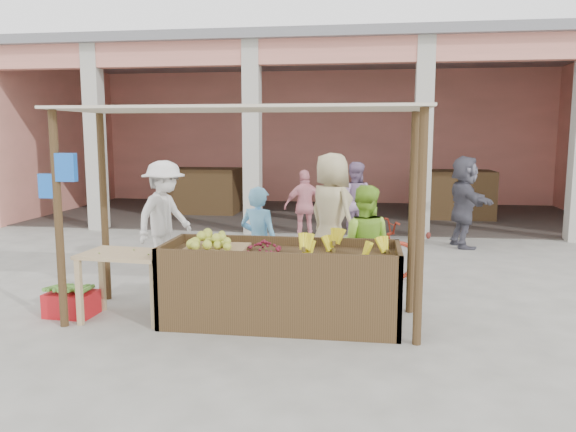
% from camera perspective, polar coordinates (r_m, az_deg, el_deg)
% --- Properties ---
extents(ground, '(60.00, 60.00, 0.00)m').
position_cam_1_polar(ground, '(6.50, -5.12, -10.53)').
color(ground, slate).
rests_on(ground, ground).
extents(market_building, '(14.40, 6.40, 4.20)m').
position_cam_1_polar(market_building, '(14.99, 2.96, 10.59)').
color(market_building, '#E68978').
rests_on(market_building, ground).
extents(fruit_stall, '(2.60, 0.95, 0.80)m').
position_cam_1_polar(fruit_stall, '(6.29, -0.70, -7.34)').
color(fruit_stall, '#46311C').
rests_on(fruit_stall, ground).
extents(stall_awning, '(4.09, 1.35, 2.39)m').
position_cam_1_polar(stall_awning, '(6.22, -5.36, 7.18)').
color(stall_awning, '#46311C').
rests_on(stall_awning, ground).
extents(banana_heap, '(1.01, 0.55, 0.18)m').
position_cam_1_polar(banana_heap, '(6.11, 5.70, -3.09)').
color(banana_heap, yellow).
rests_on(banana_heap, fruit_stall).
extents(melon_tray, '(0.67, 0.58, 0.19)m').
position_cam_1_polar(melon_tray, '(6.27, -7.30, -2.88)').
color(melon_tray, '#94744C').
rests_on(melon_tray, fruit_stall).
extents(berry_heap, '(0.46, 0.37, 0.15)m').
position_cam_1_polar(berry_heap, '(6.22, -2.44, -3.04)').
color(berry_heap, maroon).
rests_on(berry_heap, fruit_stall).
extents(side_table, '(1.01, 0.71, 0.78)m').
position_cam_1_polar(side_table, '(6.62, -16.17, -4.74)').
color(side_table, tan).
rests_on(side_table, ground).
extents(papaya_pile, '(0.72, 0.41, 0.21)m').
position_cam_1_polar(papaya_pile, '(6.57, -16.25, -2.70)').
color(papaya_pile, '#4B852B').
rests_on(papaya_pile, side_table).
extents(red_crate, '(0.56, 0.42, 0.28)m').
position_cam_1_polar(red_crate, '(7.07, -21.13, -8.32)').
color(red_crate, red).
rests_on(red_crate, ground).
extents(plantain_bundle, '(0.41, 0.28, 0.08)m').
position_cam_1_polar(plantain_bundle, '(7.02, -21.21, -6.90)').
color(plantain_bundle, '#579436').
rests_on(plantain_bundle, red_crate).
extents(produce_sacks, '(0.71, 0.67, 0.54)m').
position_cam_1_polar(produce_sacks, '(11.72, 13.31, -0.89)').
color(produce_sacks, maroon).
rests_on(produce_sacks, ground).
extents(vendor_blue, '(0.68, 0.59, 1.54)m').
position_cam_1_polar(vendor_blue, '(7.23, -2.98, -2.28)').
color(vendor_blue, '#6AB9F0').
rests_on(vendor_blue, ground).
extents(vendor_green, '(0.79, 0.50, 1.57)m').
position_cam_1_polar(vendor_green, '(6.94, 7.64, -2.66)').
color(vendor_green, '#97D638').
rests_on(vendor_green, ground).
extents(motorcycle, '(1.14, 1.87, 0.92)m').
position_cam_1_polar(motorcycle, '(8.09, 7.45, -3.42)').
color(motorcycle, maroon).
rests_on(motorcycle, ground).
extents(shopper_a, '(0.97, 1.32, 1.84)m').
position_cam_1_polar(shopper_a, '(8.68, -12.44, 0.33)').
color(shopper_a, white).
rests_on(shopper_a, ground).
extents(shopper_b, '(1.00, 0.74, 1.51)m').
position_cam_1_polar(shopper_b, '(10.89, 1.76, 1.24)').
color(shopper_b, pink).
rests_on(shopper_b, ground).
extents(shopper_c, '(1.14, 1.14, 2.02)m').
position_cam_1_polar(shopper_c, '(8.40, 4.43, 0.86)').
color(shopper_c, tan).
rests_on(shopper_c, ground).
extents(shopper_d, '(0.99, 1.76, 1.80)m').
position_cam_1_polar(shopper_d, '(10.92, 17.46, 1.63)').
color(shopper_d, '#4D4B58').
rests_on(shopper_d, ground).
extents(shopper_f, '(0.87, 0.54, 1.71)m').
position_cam_1_polar(shopper_f, '(11.14, 6.74, 1.85)').
color(shopper_f, '#94769F').
rests_on(shopper_f, ground).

